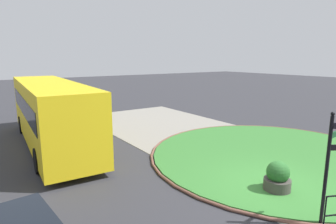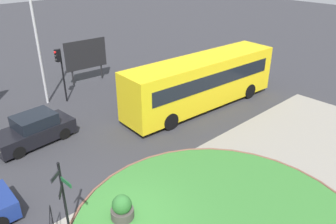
{
  "view_description": "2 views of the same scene",
  "coord_description": "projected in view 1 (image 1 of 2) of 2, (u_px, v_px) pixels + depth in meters",
  "views": [
    {
      "loc": [
        -5.31,
        8.1,
        4.41
      ],
      "look_at": [
        4.21,
        1.48,
        2.18
      ],
      "focal_mm": 30.35,
      "sensor_mm": 36.0,
      "label": 1
    },
    {
      "loc": [
        -5.44,
        -8.13,
        9.25
      ],
      "look_at": [
        4.33,
        2.47,
        2.19
      ],
      "focal_mm": 35.84,
      "sensor_mm": 36.0,
      "label": 2
    }
  ],
  "objects": [
    {
      "name": "signpost_directional",
      "position": [
        330.0,
        161.0,
        7.27
      ],
      "size": [
        0.51,
        0.7,
        3.09
      ],
      "color": "black",
      "rests_on": "ground"
    },
    {
      "name": "ground",
      "position": [
        274.0,
        189.0,
        9.66
      ],
      "size": [
        120.0,
        120.0,
        0.0
      ],
      "primitive_type": "plane",
      "color": "#333338"
    },
    {
      "name": "grass_island",
      "position": [
        274.0,
        155.0,
        12.88
      ],
      "size": [
        10.93,
        10.93,
        0.1
      ],
      "primitive_type": "cylinder",
      "color": "#387A33",
      "rests_on": "ground"
    },
    {
      "name": "sidewalk_paving",
      "position": [
        309.0,
        174.0,
        10.87
      ],
      "size": [
        32.0,
        7.67,
        0.02
      ],
      "primitive_type": "cube",
      "color": "gray",
      "rests_on": "ground"
    },
    {
      "name": "planter_near_signpost",
      "position": [
        277.0,
        178.0,
        9.36
      ],
      "size": [
        0.88,
        0.88,
        1.08
      ],
      "color": "#47423D",
      "rests_on": "ground"
    },
    {
      "name": "grass_kerb_ring",
      "position": [
        274.0,
        155.0,
        12.88
      ],
      "size": [
        11.24,
        11.24,
        0.11
      ],
      "primitive_type": "torus",
      "color": "brown",
      "rests_on": "ground"
    },
    {
      "name": "bus_yellow",
      "position": [
        51.0,
        112.0,
        14.23
      ],
      "size": [
        11.08,
        3.03,
        3.21
      ],
      "rotation": [
        0.0,
        0.0,
        -0.06
      ],
      "color": "yellow",
      "rests_on": "ground"
    }
  ]
}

